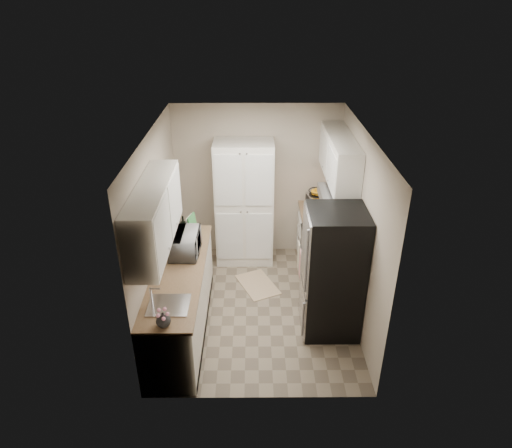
# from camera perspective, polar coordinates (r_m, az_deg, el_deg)

# --- Properties ---
(ground) EXTENTS (3.20, 3.20, 0.00)m
(ground) POSITION_cam_1_polar(r_m,az_deg,el_deg) (6.56, 0.22, -10.32)
(ground) COLOR #7A6B56
(ground) RESTS_ON ground
(room_shell) EXTENTS (2.64, 3.24, 2.52)m
(room_shell) POSITION_cam_1_polar(r_m,az_deg,el_deg) (5.69, 0.06, 2.61)
(room_shell) COLOR #B1A28F
(room_shell) RESTS_ON ground
(pantry_cabinet) EXTENTS (0.90, 0.55, 2.00)m
(pantry_cabinet) POSITION_cam_1_polar(r_m,az_deg,el_deg) (7.16, -1.47, 2.58)
(pantry_cabinet) COLOR silver
(pantry_cabinet) RESTS_ON ground
(base_cabinet_left) EXTENTS (0.60, 2.30, 0.88)m
(base_cabinet_left) POSITION_cam_1_polar(r_m,az_deg,el_deg) (6.02, -9.33, -9.44)
(base_cabinet_left) COLOR silver
(base_cabinet_left) RESTS_ON ground
(countertop_left) EXTENTS (0.63, 2.33, 0.04)m
(countertop_left) POSITION_cam_1_polar(r_m,az_deg,el_deg) (5.76, -9.67, -5.79)
(countertop_left) COLOR #846647
(countertop_left) RESTS_ON base_cabinet_left
(base_cabinet_right) EXTENTS (0.60, 0.80, 0.88)m
(base_cabinet_right) POSITION_cam_1_polar(r_m,az_deg,el_deg) (7.38, 7.85, -1.78)
(base_cabinet_right) COLOR silver
(base_cabinet_right) RESTS_ON ground
(countertop_right) EXTENTS (0.63, 0.83, 0.04)m
(countertop_right) POSITION_cam_1_polar(r_m,az_deg,el_deg) (7.17, 8.08, 1.43)
(countertop_right) COLOR #846647
(countertop_right) RESTS_ON base_cabinet_right
(electric_range) EXTENTS (0.71, 0.78, 1.13)m
(electric_range) POSITION_cam_1_polar(r_m,az_deg,el_deg) (6.68, 8.61, -4.87)
(electric_range) COLOR #B7B7BC
(electric_range) RESTS_ON ground
(refrigerator) EXTENTS (0.70, 0.72, 1.70)m
(refrigerator) POSITION_cam_1_polar(r_m,az_deg,el_deg) (5.81, 9.62, -6.03)
(refrigerator) COLOR #B7B7BC
(refrigerator) RESTS_ON ground
(microwave) EXTENTS (0.38, 0.55, 0.30)m
(microwave) POSITION_cam_1_polar(r_m,az_deg,el_deg) (5.99, -8.89, -2.40)
(microwave) COLOR #ACACB0
(microwave) RESTS_ON countertop_left
(wine_bottle) EXTENTS (0.08, 0.08, 0.30)m
(wine_bottle) POSITION_cam_1_polar(r_m,az_deg,el_deg) (6.37, -9.05, -0.47)
(wine_bottle) COLOR black
(wine_bottle) RESTS_ON countertop_left
(flower_vase) EXTENTS (0.19, 0.19, 0.16)m
(flower_vase) POSITION_cam_1_polar(r_m,az_deg,el_deg) (4.87, -11.52, -11.62)
(flower_vase) COLOR silver
(flower_vase) RESTS_ON countertop_left
(cutting_board) EXTENTS (0.08, 0.22, 0.28)m
(cutting_board) POSITION_cam_1_polar(r_m,az_deg,el_deg) (6.47, -7.94, -0.01)
(cutting_board) COLOR green
(cutting_board) RESTS_ON countertop_left
(toaster_oven) EXTENTS (0.36, 0.41, 0.21)m
(toaster_oven) POSITION_cam_1_polar(r_m,az_deg,el_deg) (7.24, 7.71, 2.82)
(toaster_oven) COLOR #A5A6A9
(toaster_oven) RESTS_ON countertop_right
(fruit_basket) EXTENTS (0.29, 0.29, 0.11)m
(fruit_basket) POSITION_cam_1_polar(r_m,az_deg,el_deg) (7.20, 7.66, 4.08)
(fruit_basket) COLOR #FFA60F
(fruit_basket) RESTS_ON toaster_oven
(kitchen_mat) EXTENTS (0.71, 0.85, 0.01)m
(kitchen_mat) POSITION_cam_1_polar(r_m,az_deg,el_deg) (6.99, 0.21, -7.58)
(kitchen_mat) COLOR tan
(kitchen_mat) RESTS_ON ground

